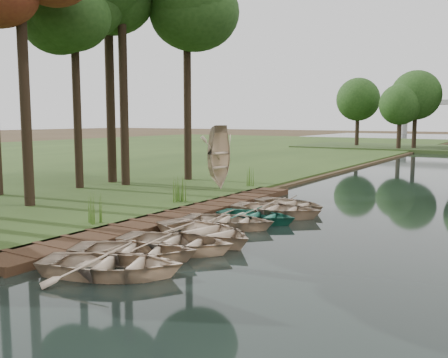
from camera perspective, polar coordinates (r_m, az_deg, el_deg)
The scene contains 17 objects.
ground at distance 18.40m, azimuth -0.96°, elevation -5.25°, with size 300.00×300.00×0.00m, color #3D2F1D.
boardwalk at distance 19.27m, azimuth -4.96°, elevation -4.26°, with size 1.60×16.00×0.30m, color #342114.
rowboat_0 at distance 12.63m, azimuth -12.72°, elevation -9.11°, with size 2.56×3.58×0.74m, color #C7AC90.
rowboat_1 at distance 13.79m, azimuth -10.19°, elevation -7.74°, with size 2.47×3.45×0.72m, color #C7AC90.
rowboat_2 at distance 14.57m, azimuth -5.51°, elevation -6.86°, with size 2.49×3.48×0.72m, color #C7AC90.
rowboat_3 at distance 15.69m, azimuth -2.25°, elevation -5.72°, with size 2.71×3.80×0.79m, color #C7AC90.
rowboat_4 at distance 17.58m, azimuth 0.53°, elevation -4.52°, with size 2.34×3.28×0.68m, color #C7AC90.
rowboat_5 at distance 18.59m, azimuth 3.73°, elevation -3.98°, with size 2.19×3.07×0.64m, color #2C7C66.
rowboat_6 at distance 19.73m, azimuth 6.00°, elevation -3.20°, with size 2.58×3.62×0.75m, color #C7AC90.
rowboat_7 at distance 21.19m, azimuth 7.54°, elevation -2.62°, with size 2.33×3.27×0.68m, color #C7AC90.
stored_rowboat at distance 25.40m, azimuth -0.52°, elevation -0.42°, with size 2.32×3.25×0.67m, color #C7AC90.
tree_4 at distance 27.33m, azimuth -16.78°, elevation 17.11°, with size 3.76×3.76×10.29m.
tree_6 at distance 30.21m, azimuth -4.30°, elevation 19.45°, with size 5.14×5.14×12.42m.
reeds_0 at distance 17.75m, azimuth -14.66°, elevation -3.34°, with size 0.60×0.60×0.97m, color #3F661E.
reeds_1 at distance 21.80m, azimuth -4.91°, elevation -1.24°, with size 0.60×0.60×0.99m, color #3F661E.
reeds_2 at distance 21.72m, azimuth -5.59°, elevation -1.17°, with size 0.60×0.60×1.07m, color #3F661E.
reeds_3 at distance 26.80m, azimuth 3.10°, elevation 0.34°, with size 0.60×0.60×1.04m, color #3F661E.
Camera 1 is at (9.85, -15.05, 3.86)m, focal length 40.00 mm.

